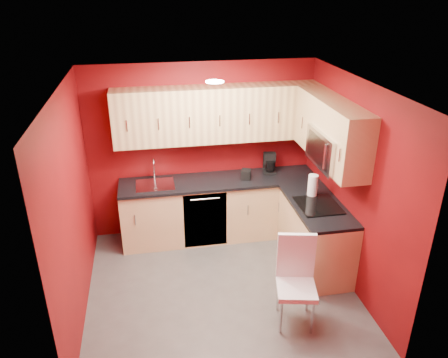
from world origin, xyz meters
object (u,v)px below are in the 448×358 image
object	(u,v)px
sink	(155,182)
dining_chair	(297,284)
coffee_maker	(270,163)
microwave	(333,149)
paper_towel	(313,186)
napkin_holder	(246,174)

from	to	relation	value
sink	dining_chair	xyz separation A→B (m)	(1.40, -1.95, -0.43)
coffee_maker	sink	bearing A→B (deg)	-169.64
microwave	paper_towel	bearing A→B (deg)	109.13
sink	microwave	bearing A→B (deg)	-25.60
coffee_maker	paper_towel	size ratio (longest dim) A/B	0.99
napkin_holder	dining_chair	bearing A→B (deg)	-86.16
coffee_maker	paper_towel	bearing A→B (deg)	-60.51
sink	napkin_holder	bearing A→B (deg)	-2.47
coffee_maker	dining_chair	distance (m)	2.13
dining_chair	paper_towel	bearing A→B (deg)	76.11
coffee_maker	paper_towel	world-z (taller)	paper_towel
microwave	napkin_holder	xyz separation A→B (m)	(-0.82, 0.95, -0.68)
microwave	sink	bearing A→B (deg)	154.40
sink	paper_towel	world-z (taller)	sink
sink	napkin_holder	world-z (taller)	sink
coffee_maker	microwave	bearing A→B (deg)	-61.31
microwave	coffee_maker	world-z (taller)	microwave
sink	coffee_maker	bearing A→B (deg)	3.25
dining_chair	napkin_holder	bearing A→B (deg)	106.10
napkin_holder	microwave	bearing A→B (deg)	-49.12
coffee_maker	napkin_holder	xyz separation A→B (m)	(-0.39, -0.15, -0.07)
microwave	coffee_maker	bearing A→B (deg)	111.58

